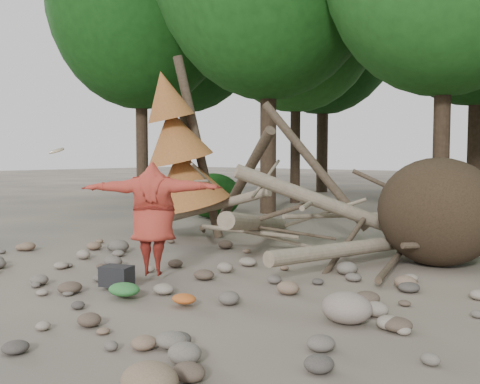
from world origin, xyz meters
The scene contains 12 objects.
ground centered at (0.00, 0.00, 0.00)m, with size 120.00×120.00×0.00m, color #514C44.
deadfall_pile centered at (2.02, 4.24, 0.95)m, with size 8.55×5.24×3.30m.
dead_conifer centered at (-3.12, 3.37, 2.11)m, with size 2.06×2.16×4.35m.
bush_left centered at (-5.50, 7.20, 0.72)m, with size 1.80×1.80×1.44m, color #144612.
bush_mid centered at (0.80, 7.80, 0.56)m, with size 1.40×1.40×1.12m, color #1C5919.
frisbee_thrower centered at (-0.61, 0.30, 1.00)m, with size 3.46×1.87×2.09m.
backpack centered at (-0.52, -0.51, 0.15)m, with size 0.45×0.30×0.30m, color black.
cloth_green centered at (-0.02, -0.77, 0.09)m, with size 0.48×0.40×0.18m, color #2C6F31.
cloth_orange centered at (0.91, -0.52, 0.06)m, with size 0.35×0.29×0.13m, color #AF511E.
boulder_front_right centered at (2.59, -2.61, 0.15)m, with size 0.51×0.46×0.31m, color #7E664E.
boulder_mid_right centered at (2.91, 0.24, 0.19)m, with size 0.62×0.56×0.37m, color gray.
boulder_mid_left centered at (-2.99, 1.47, 0.13)m, with size 0.44×0.40×0.27m, color #5D574E.
Camera 1 is at (5.89, -5.48, 2.03)m, focal length 40.00 mm.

